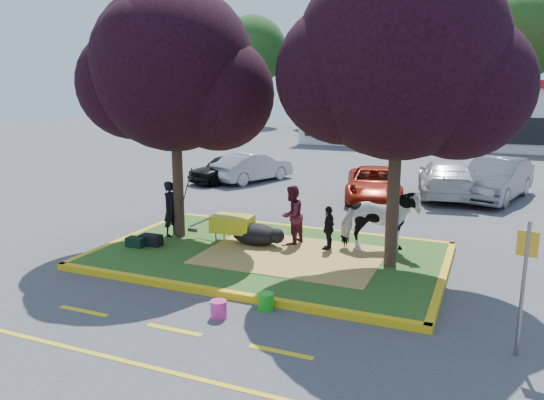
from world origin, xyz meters
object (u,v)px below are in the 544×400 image
at_px(car_silver, 253,167).
at_px(calf, 255,234).
at_px(cow, 379,221).
at_px(sign_post, 524,276).
at_px(bucket_pink, 219,309).
at_px(handler, 171,209).
at_px(bucket_green, 266,301).
at_px(bucket_blue, 220,311).
at_px(car_black, 226,168).
at_px(wheelbarrow, 233,224).

bearing_deg(car_silver, calf, 136.98).
height_order(cow, sign_post, sign_post).
xyz_separation_m(bucket_pink, car_silver, (-5.25, 12.83, 0.46)).
relative_size(handler, sign_post, 0.68).
xyz_separation_m(calf, bucket_pink, (1.05, -3.90, -0.27)).
relative_size(calf, car_silver, 0.34).
distance_m(calf, bucket_green, 3.68).
height_order(cow, car_silver, cow).
distance_m(bucket_blue, car_black, 13.79).
xyz_separation_m(calf, car_silver, (-4.20, 8.92, 0.20)).
bearing_deg(handler, car_silver, 15.40).
bearing_deg(car_black, wheelbarrow, -39.17).
relative_size(bucket_blue, car_silver, 0.07).
height_order(sign_post, bucket_pink, sign_post).
height_order(car_black, car_silver, car_silver).
bearing_deg(cow, bucket_blue, 139.54).
relative_size(calf, sign_post, 0.59).
bearing_deg(wheelbarrow, car_black, 115.10).
xyz_separation_m(cow, bucket_pink, (-1.96, -4.58, -0.77)).
bearing_deg(bucket_green, handler, 142.81).
bearing_deg(bucket_green, bucket_blue, -134.71).
xyz_separation_m(wheelbarrow, car_black, (-4.62, 8.42, -0.05)).
height_order(bucket_pink, bucket_blue, bucket_pink).
xyz_separation_m(handler, bucket_blue, (3.51, -3.79, -0.77)).
distance_m(calf, car_black, 9.87).
bearing_deg(bucket_green, cow, 71.55).
bearing_deg(bucket_pink, wheelbarrow, 113.31).
distance_m(cow, wheelbarrow, 3.71).
bearing_deg(cow, car_black, 29.56).
bearing_deg(bucket_blue, wheelbarrow, 113.59).
height_order(cow, car_black, cow).
bearing_deg(wheelbarrow, bucket_pink, -70.33).
xyz_separation_m(car_black, car_silver, (1.03, 0.55, 0.03)).
relative_size(wheelbarrow, bucket_pink, 5.89).
height_order(bucket_green, bucket_pink, bucket_green).
xyz_separation_m(wheelbarrow, bucket_blue, (1.68, -3.84, -0.51)).
xyz_separation_m(handler, car_silver, (-1.76, 9.03, -0.27)).
bearing_deg(wheelbarrow, cow, 7.63).
height_order(sign_post, car_silver, sign_post).
xyz_separation_m(cow, bucket_green, (-1.31, -3.92, -0.77)).
bearing_deg(handler, car_black, 22.59).
height_order(calf, handler, handler).
bearing_deg(wheelbarrow, calf, 0.92).
distance_m(cow, sign_post, 5.01).
height_order(cow, bucket_blue, cow).
bearing_deg(cow, bucket_pink, 139.39).
relative_size(handler, bucket_blue, 5.79).
bearing_deg(cow, bucket_green, 144.17).
distance_m(car_black, car_silver, 1.17).
distance_m(bucket_green, car_silver, 13.54).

